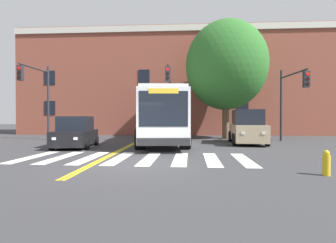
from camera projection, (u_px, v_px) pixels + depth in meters
name	position (u px, v px, depth m)	size (l,w,h in m)	color
ground_plane	(132.00, 164.00, 9.60)	(120.00, 120.00, 0.00)	#38383A
crosswalk	(135.00, 158.00, 10.98)	(9.63, 3.85, 0.01)	white
lane_line_yellow_inner	(148.00, 136.00, 25.04)	(0.12, 36.00, 0.01)	gold
lane_line_yellow_outer	(150.00, 136.00, 25.03)	(0.12, 36.00, 0.01)	gold
city_bus	(162.00, 116.00, 17.42)	(3.76, 10.71, 3.34)	white
car_black_near_lane	(76.00, 133.00, 15.13)	(2.39, 3.98, 1.79)	black
car_tan_far_lane	(247.00, 128.00, 17.29)	(2.50, 4.85, 2.23)	tan
traffic_light_near_corner	(291.00, 92.00, 17.85)	(0.50, 3.73, 5.24)	#28282D
traffic_light_far_corner	(38.00, 89.00, 19.09)	(0.38, 3.51, 5.74)	#28282D
traffic_light_overhead	(169.00, 89.00, 19.54)	(0.34, 3.61, 5.83)	#28282D
street_tree_curbside_large	(226.00, 65.00, 21.54)	(9.22, 9.15, 9.74)	brown
building_facade	(192.00, 84.00, 29.08)	(35.98, 7.32, 10.89)	brown
fire_hydrant	(326.00, 163.00, 7.69)	(0.22, 0.22, 0.75)	gold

